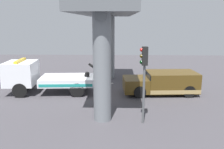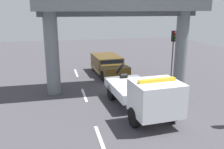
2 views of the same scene
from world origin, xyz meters
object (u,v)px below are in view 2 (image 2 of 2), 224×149
at_px(towed_van_green, 108,65).
at_px(traffic_light_near, 173,43).
at_px(traffic_cone_orange, 143,84).
at_px(tow_truck_white, 144,94).

height_order(towed_van_green, traffic_light_near, traffic_light_near).
distance_m(traffic_light_near, traffic_cone_orange, 4.96).
relative_size(tow_truck_white, towed_van_green, 1.37).
distance_m(towed_van_green, traffic_light_near, 5.92).
bearing_deg(towed_van_green, tow_truck_white, 0.37).
bearing_deg(traffic_cone_orange, towed_van_green, -159.34).
xyz_separation_m(towed_van_green, traffic_light_near, (2.00, 5.16, 2.09)).
xyz_separation_m(tow_truck_white, traffic_light_near, (-6.85, 5.11, 1.67)).
height_order(towed_van_green, traffic_cone_orange, towed_van_green).
bearing_deg(tow_truck_white, traffic_cone_orange, 160.20).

